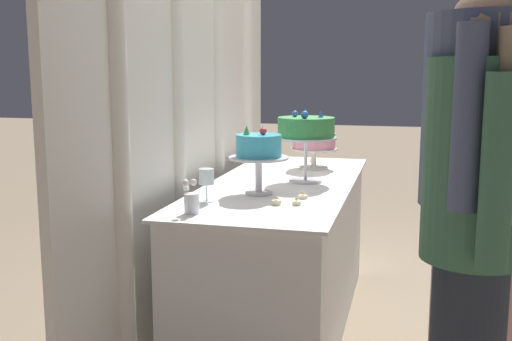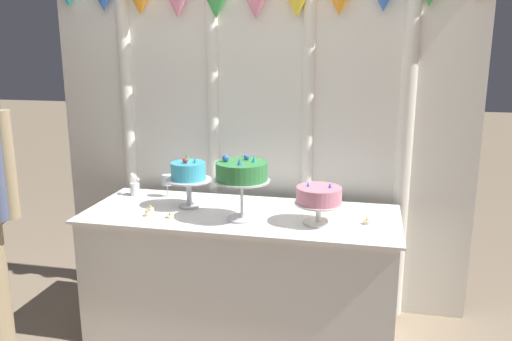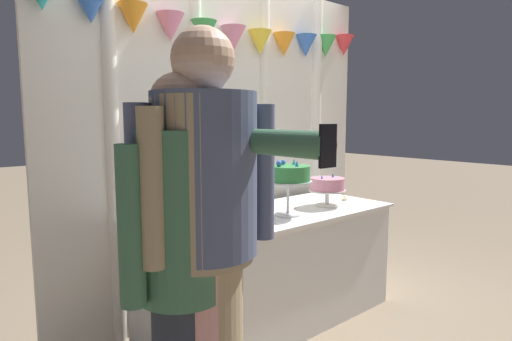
{
  "view_description": "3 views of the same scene",
  "coord_description": "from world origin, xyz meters",
  "px_view_note": "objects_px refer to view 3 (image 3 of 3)",
  "views": [
    {
      "loc": [
        -3.03,
        -0.53,
        1.35
      ],
      "look_at": [
        -0.04,
        0.23,
        0.84
      ],
      "focal_mm": 42.74,
      "sensor_mm": 36.0,
      "label": 1
    },
    {
      "loc": [
        0.72,
        -2.75,
        1.75
      ],
      "look_at": [
        0.09,
        0.1,
        1.04
      ],
      "focal_mm": 36.64,
      "sensor_mm": 36.0,
      "label": 2
    },
    {
      "loc": [
        -1.94,
        -1.99,
        1.43
      ],
      "look_at": [
        -0.02,
        0.24,
        1.06
      ],
      "focal_mm": 30.0,
      "sensor_mm": 36.0,
      "label": 3
    }
  ],
  "objects_px": {
    "cake_display_leftmost": "(229,187)",
    "cake_display_rightmost": "(327,186)",
    "tealight_near_right": "(246,226)",
    "tealight_far_right": "(344,199)",
    "flower_vase": "(153,217)",
    "guest_man_pink_jacket": "(206,253)",
    "guest_man_dark_suit": "(204,257)",
    "wine_glass": "(185,203)",
    "cake_display_center": "(288,175)",
    "tealight_far_left": "(215,227)",
    "tealight_near_left": "(226,230)",
    "guest_girl_blue_dress": "(183,275)",
    "cake_table": "(272,268)"
  },
  "relations": [
    {
      "from": "wine_glass",
      "to": "tealight_far_left",
      "type": "height_order",
      "value": "wine_glass"
    },
    {
      "from": "wine_glass",
      "to": "tealight_far_right",
      "type": "height_order",
      "value": "wine_glass"
    },
    {
      "from": "cake_display_leftmost",
      "to": "cake_display_center",
      "type": "relative_size",
      "value": 0.87
    },
    {
      "from": "cake_display_leftmost",
      "to": "cake_display_rightmost",
      "type": "relative_size",
      "value": 1.2
    },
    {
      "from": "guest_man_dark_suit",
      "to": "guest_man_pink_jacket",
      "type": "xyz_separation_m",
      "value": [
        0.01,
        0.01,
        0.01
      ]
    },
    {
      "from": "flower_vase",
      "to": "tealight_far_left",
      "type": "distance_m",
      "value": 0.39
    },
    {
      "from": "cake_table",
      "to": "tealight_near_left",
      "type": "relative_size",
      "value": 48.05
    },
    {
      "from": "tealight_near_left",
      "to": "guest_man_pink_jacket",
      "type": "height_order",
      "value": "guest_man_pink_jacket"
    },
    {
      "from": "tealight_far_right",
      "to": "guest_man_pink_jacket",
      "type": "relative_size",
      "value": 0.02
    },
    {
      "from": "wine_glass",
      "to": "guest_girl_blue_dress",
      "type": "xyz_separation_m",
      "value": [
        -0.65,
        -1.06,
        -0.01
      ]
    },
    {
      "from": "cake_display_rightmost",
      "to": "tealight_near_right",
      "type": "xyz_separation_m",
      "value": [
        -0.84,
        -0.08,
        -0.14
      ]
    },
    {
      "from": "tealight_far_left",
      "to": "tealight_near_right",
      "type": "height_order",
      "value": "tealight_far_left"
    },
    {
      "from": "tealight_near_left",
      "to": "guest_girl_blue_dress",
      "type": "height_order",
      "value": "guest_girl_blue_dress"
    },
    {
      "from": "tealight_far_left",
      "to": "tealight_near_right",
      "type": "relative_size",
      "value": 0.93
    },
    {
      "from": "tealight_near_right",
      "to": "tealight_far_right",
      "type": "relative_size",
      "value": 1.08
    },
    {
      "from": "guest_man_dark_suit",
      "to": "cake_display_leftmost",
      "type": "bearing_deg",
      "value": 48.77
    },
    {
      "from": "tealight_far_left",
      "to": "guest_girl_blue_dress",
      "type": "xyz_separation_m",
      "value": [
        -0.66,
        -0.75,
        0.09
      ]
    },
    {
      "from": "cake_display_leftmost",
      "to": "flower_vase",
      "type": "relative_size",
      "value": 2.25
    },
    {
      "from": "cake_display_leftmost",
      "to": "wine_glass",
      "type": "bearing_deg",
      "value": 139.62
    },
    {
      "from": "tealight_near_right",
      "to": "tealight_far_right",
      "type": "bearing_deg",
      "value": 6.72
    },
    {
      "from": "guest_man_dark_suit",
      "to": "guest_man_pink_jacket",
      "type": "bearing_deg",
      "value": 27.5
    },
    {
      "from": "tealight_near_right",
      "to": "tealight_far_right",
      "type": "height_order",
      "value": "tealight_far_right"
    },
    {
      "from": "cake_display_center",
      "to": "guest_man_pink_jacket",
      "type": "distance_m",
      "value": 1.36
    },
    {
      "from": "tealight_near_left",
      "to": "guest_man_pink_jacket",
      "type": "bearing_deg",
      "value": -131.23
    },
    {
      "from": "cake_display_rightmost",
      "to": "cake_table",
      "type": "bearing_deg",
      "value": 169.25
    },
    {
      "from": "tealight_far_left",
      "to": "tealight_near_right",
      "type": "distance_m",
      "value": 0.18
    },
    {
      "from": "tealight_near_right",
      "to": "tealight_near_left",
      "type": "bearing_deg",
      "value": 178.99
    },
    {
      "from": "tealight_near_right",
      "to": "cake_display_center",
      "type": "bearing_deg",
      "value": 8.11
    },
    {
      "from": "cake_display_center",
      "to": "tealight_near_left",
      "type": "bearing_deg",
      "value": -174.2
    },
    {
      "from": "guest_man_dark_suit",
      "to": "tealight_far_left",
      "type": "bearing_deg",
      "value": 52.63
    },
    {
      "from": "cake_display_rightmost",
      "to": "tealight_near_right",
      "type": "relative_size",
      "value": 6.05
    },
    {
      "from": "wine_glass",
      "to": "flower_vase",
      "type": "distance_m",
      "value": 0.23
    },
    {
      "from": "tealight_near_left",
      "to": "guest_man_pink_jacket",
      "type": "xyz_separation_m",
      "value": [
        -0.59,
        -0.68,
        0.16
      ]
    },
    {
      "from": "cake_table",
      "to": "tealight_near_right",
      "type": "distance_m",
      "value": 0.57
    },
    {
      "from": "flower_vase",
      "to": "tealight_far_right",
      "type": "height_order",
      "value": "flower_vase"
    },
    {
      "from": "cake_display_center",
      "to": "wine_glass",
      "type": "bearing_deg",
      "value": 149.84
    },
    {
      "from": "cake_display_rightmost",
      "to": "flower_vase",
      "type": "relative_size",
      "value": 1.88
    },
    {
      "from": "tealight_far_left",
      "to": "guest_man_dark_suit",
      "type": "bearing_deg",
      "value": -127.37
    },
    {
      "from": "tealight_far_right",
      "to": "tealight_far_left",
      "type": "bearing_deg",
      "value": -178.03
    },
    {
      "from": "tealight_near_right",
      "to": "guest_man_dark_suit",
      "type": "bearing_deg",
      "value": -137.61
    },
    {
      "from": "flower_vase",
      "to": "guest_man_dark_suit",
      "type": "relative_size",
      "value": 0.08
    },
    {
      "from": "tealight_far_right",
      "to": "guest_girl_blue_dress",
      "type": "xyz_separation_m",
      "value": [
        -1.93,
        -0.79,
        0.09
      ]
    },
    {
      "from": "guest_girl_blue_dress",
      "to": "tealight_far_right",
      "type": "bearing_deg",
      "value": 22.3
    },
    {
      "from": "cake_display_leftmost",
      "to": "cake_display_rightmost",
      "type": "bearing_deg",
      "value": -9.35
    },
    {
      "from": "tealight_far_right",
      "to": "guest_girl_blue_dress",
      "type": "relative_size",
      "value": 0.03
    },
    {
      "from": "cake_display_leftmost",
      "to": "guest_girl_blue_dress",
      "type": "relative_size",
      "value": 0.21
    },
    {
      "from": "cake_display_leftmost",
      "to": "tealight_near_right",
      "type": "xyz_separation_m",
      "value": [
        -0.04,
        -0.22,
        -0.2
      ]
    },
    {
      "from": "cake_display_rightmost",
      "to": "guest_girl_blue_dress",
      "type": "height_order",
      "value": "guest_girl_blue_dress"
    },
    {
      "from": "cake_display_leftmost",
      "to": "guest_girl_blue_dress",
      "type": "bearing_deg",
      "value": -134.53
    },
    {
      "from": "wine_glass",
      "to": "flower_vase",
      "type": "xyz_separation_m",
      "value": [
        -0.23,
        -0.01,
        -0.05
      ]
    }
  ]
}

